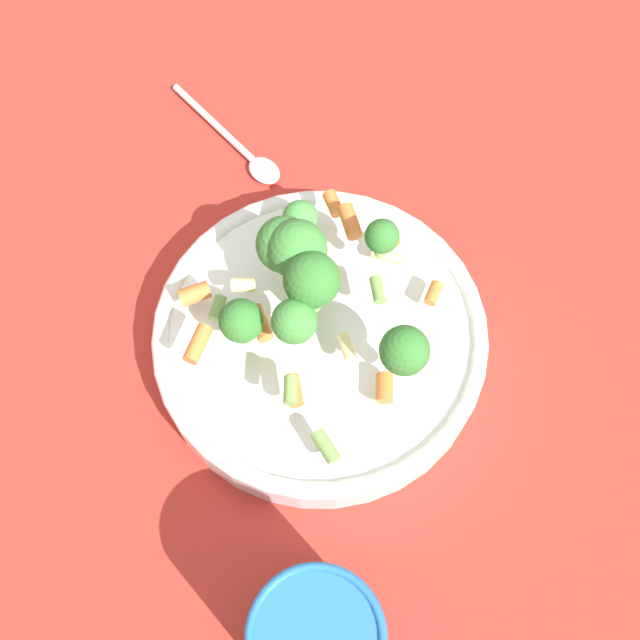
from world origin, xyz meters
name	(u,v)px	position (x,y,z in m)	size (l,w,h in m)	color
ground_plane	(320,348)	(0.00, 0.00, 0.00)	(3.00, 3.00, 0.00)	#B72D23
bowl	(320,337)	(0.00, 0.00, 0.02)	(0.28, 0.28, 0.04)	white
pasta_salad	(307,279)	(-0.01, -0.01, 0.09)	(0.22, 0.21, 0.09)	#8CB766
cup	(316,640)	(0.23, 0.07, 0.06)	(0.09, 0.09, 0.11)	#2366B2
spoon	(244,151)	(-0.18, -0.13, 0.01)	(0.10, 0.15, 0.01)	silver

